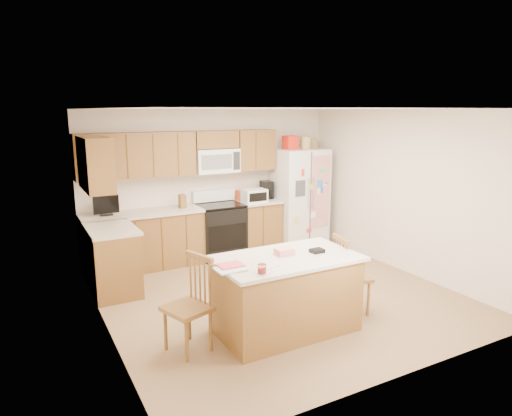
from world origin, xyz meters
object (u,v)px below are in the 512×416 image
stove (220,229)px  windsor_chair_right (350,277)px  island (286,293)px  refrigerator (299,197)px  windsor_chair_left (189,307)px  windsor_chair_back (263,278)px

stove → windsor_chair_right: bearing=-79.7°
island → windsor_chair_right: windsor_chair_right is taller
island → windsor_chair_right: (0.96, 0.04, 0.02)m
refrigerator → island: 3.48m
windsor_chair_left → stove: bearing=60.5°
stove → refrigerator: refrigerator is taller
refrigerator → windsor_chair_back: refrigerator is taller
stove → windsor_chair_back: 2.26m
island → stove: bearing=81.1°
island → windsor_chair_back: (0.07, 0.64, -0.04)m
refrigerator → island: (-2.02, -2.80, -0.47)m
island → windsor_chair_right: 0.96m
stove → windsor_chair_right: (0.51, -2.82, -0.01)m
stove → windsor_chair_left: 3.17m
windsor_chair_back → windsor_chair_right: bearing=-33.9°
stove → windsor_chair_back: size_ratio=1.31×
refrigerator → windsor_chair_back: bearing=-132.1°
stove → refrigerator: size_ratio=0.55×
stove → island: stove is taller
island → refrigerator: bearing=54.2°
refrigerator → windsor_chair_left: bearing=-139.3°
island → windsor_chair_left: bearing=174.6°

